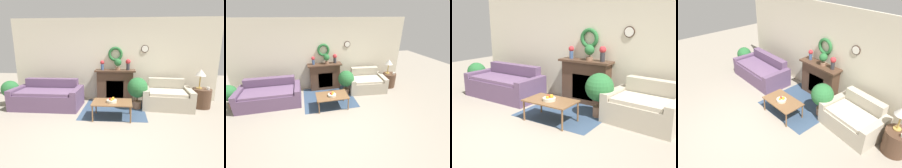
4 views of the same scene
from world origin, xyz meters
The scene contains 14 objects.
ground_plane centered at (0.00, 0.00, 0.00)m, with size 16.00×16.00×0.00m, color gray.
floor_rug centered at (0.07, 1.78, 0.00)m, with size 1.80×1.73×0.01m.
wall_back centered at (0.00, 2.78, 1.35)m, with size 6.80×0.16×2.70m.
fireplace centered at (0.07, 2.58, 0.53)m, with size 1.31×0.41×1.05m.
couch_left centered at (-1.91, 1.84, 0.31)m, with size 2.00×1.00×0.81m.
loveseat_right centered at (1.66, 2.09, 0.30)m, with size 1.51×1.11×0.83m.
coffee_table centered at (0.07, 1.15, 0.40)m, with size 1.01×0.63×0.44m.
fruit_bowl centered at (0.07, 1.11, 0.48)m, with size 0.26×0.26×0.13m.
side_table_by_loveseat centered at (2.69, 2.14, 0.29)m, with size 0.54×0.54×0.57m.
vase_on_mantel_left centered at (-0.35, 2.58, 1.23)m, with size 0.14×0.14×0.31m.
vase_on_mantel_right centered at (0.49, 2.58, 1.26)m, with size 0.16×0.16×0.35m.
potted_plant_on_mantel centered at (0.16, 2.56, 1.27)m, with size 0.24×0.24×0.36m.
potted_plant_floor_by_couch centered at (-3.13, 1.91, 0.50)m, with size 0.52×0.52×0.78m.
potted_plant_floor_by_loveseat centered at (0.76, 1.91, 0.60)m, with size 0.59×0.59×0.93m.
Camera 4 is at (3.75, -1.82, 3.77)m, focal length 35.00 mm.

